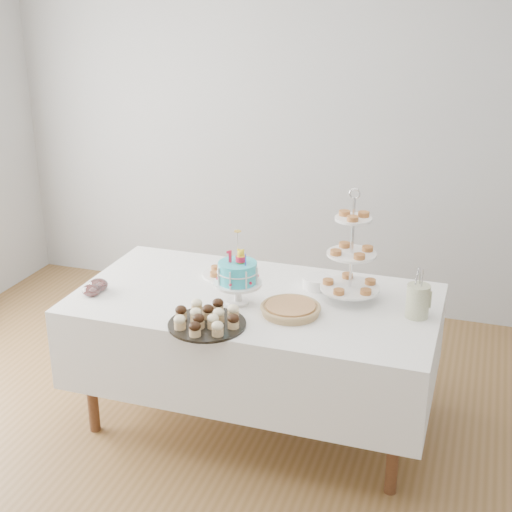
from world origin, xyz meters
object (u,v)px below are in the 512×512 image
(table, at_px, (255,335))
(jam_bowl_a, at_px, (91,290))
(jam_bowl_b, at_px, (98,285))
(birthday_cake, at_px, (238,284))
(tiered_stand, at_px, (352,254))
(pastry_plate, at_px, (226,273))
(utensil_pitcher, at_px, (418,300))
(plate_stack, at_px, (317,282))
(pie, at_px, (291,309))
(cupcake_tray, at_px, (207,318))

(table, height_order, jam_bowl_a, jam_bowl_a)
(jam_bowl_b, bearing_deg, table, 12.26)
(birthday_cake, relative_size, tiered_stand, 0.64)
(pastry_plate, bearing_deg, tiered_stand, -7.64)
(tiered_stand, bearing_deg, pastry_plate, 172.36)
(table, relative_size, utensil_pitcher, 7.37)
(table, height_order, tiered_stand, tiered_stand)
(plate_stack, distance_m, jam_bowl_b, 1.19)
(birthday_cake, xyz_separation_m, tiered_stand, (0.54, 0.23, 0.15))
(utensil_pitcher, bearing_deg, tiered_stand, 159.60)
(birthday_cake, bearing_deg, plate_stack, 44.63)
(utensil_pitcher, bearing_deg, pastry_plate, 164.68)
(pastry_plate, bearing_deg, pie, -36.71)
(pie, distance_m, plate_stack, 0.36)
(table, distance_m, tiered_stand, 0.69)
(tiered_stand, xyz_separation_m, pastry_plate, (-0.74, 0.10, -0.24))
(birthday_cake, bearing_deg, jam_bowl_b, -172.86)
(plate_stack, relative_size, jam_bowl_a, 1.59)
(utensil_pitcher, bearing_deg, birthday_cake, -176.78)
(birthday_cake, distance_m, jam_bowl_b, 0.78)
(pie, relative_size, pastry_plate, 1.16)
(plate_stack, bearing_deg, table, -140.86)
(plate_stack, height_order, utensil_pitcher, utensil_pitcher)
(cupcake_tray, bearing_deg, tiered_stand, 41.18)
(tiered_stand, bearing_deg, birthday_cake, -156.93)
(tiered_stand, relative_size, utensil_pitcher, 2.33)
(birthday_cake, distance_m, cupcake_tray, 0.30)
(pastry_plate, bearing_deg, jam_bowl_a, -140.43)
(plate_stack, height_order, pastry_plate, plate_stack)
(pie, bearing_deg, table, 150.17)
(birthday_cake, xyz_separation_m, utensil_pitcher, (0.90, 0.13, -0.01))
(utensil_pitcher, bearing_deg, pie, -169.86)
(cupcake_tray, xyz_separation_m, plate_stack, (0.40, 0.62, -0.01))
(birthday_cake, relative_size, pie, 1.27)
(table, relative_size, pastry_plate, 7.22)
(table, height_order, utensil_pitcher, utensil_pitcher)
(table, bearing_deg, cupcake_tray, -106.84)
(table, relative_size, plate_stack, 12.11)
(pie, height_order, pastry_plate, pie)
(tiered_stand, xyz_separation_m, plate_stack, (-0.20, 0.10, -0.22))
(pastry_plate, relative_size, jam_bowl_a, 2.67)
(birthday_cake, xyz_separation_m, plate_stack, (0.34, 0.33, -0.08))
(pie, distance_m, pastry_plate, 0.61)
(pie, xyz_separation_m, utensil_pitcher, (0.61, 0.17, 0.06))
(pastry_plate, distance_m, utensil_pitcher, 1.12)
(table, distance_m, birthday_cake, 0.35)
(pastry_plate, bearing_deg, table, -42.03)
(pie, height_order, utensil_pitcher, utensil_pitcher)
(table, xyz_separation_m, birthday_cake, (-0.06, -0.10, 0.33))
(pastry_plate, relative_size, jam_bowl_b, 2.46)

